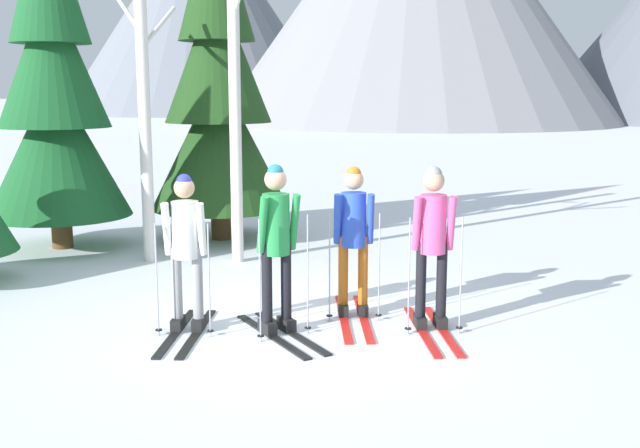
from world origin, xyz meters
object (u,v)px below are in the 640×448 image
(skier_in_green, at_px, (277,241))
(skier_in_pink, at_px, (432,238))
(birch_tree_tall, at_px, (143,70))
(pine_tree_mid, at_px, (54,91))
(birch_tree_slender, at_px, (235,81))
(skier_in_white, at_px, (186,247))
(pine_tree_near, at_px, (218,87))
(skier_in_blue, at_px, (353,233))

(skier_in_green, height_order, skier_in_pink, skier_in_green)
(birch_tree_tall, bearing_deg, skier_in_green, -47.77)
(skier_in_green, relative_size, pine_tree_mid, 0.33)
(skier_in_green, height_order, birch_tree_tall, birch_tree_tall)
(skier_in_green, xyz_separation_m, skier_in_pink, (1.56, 0.46, -0.00))
(skier_in_green, relative_size, birch_tree_slender, 0.34)
(skier_in_white, relative_size, skier_in_pink, 0.96)
(pine_tree_near, distance_m, pine_tree_mid, 2.57)
(skier_in_green, distance_m, pine_tree_mid, 5.92)
(pine_tree_near, distance_m, birch_tree_slender, 1.81)
(skier_in_green, xyz_separation_m, pine_tree_mid, (-4.45, 3.61, 1.51))
(pine_tree_mid, distance_m, birch_tree_slender, 3.10)
(pine_tree_near, bearing_deg, skier_in_white, -75.93)
(birch_tree_tall, bearing_deg, pine_tree_near, 74.78)
(skier_in_pink, bearing_deg, pine_tree_near, 130.73)
(pine_tree_mid, xyz_separation_m, birch_tree_tall, (1.78, -0.66, 0.30))
(skier_in_white, distance_m, skier_in_pink, 2.56)
(skier_in_green, distance_m, pine_tree_near, 5.49)
(skier_in_green, height_order, birch_tree_slender, birch_tree_slender)
(birch_tree_slender, bearing_deg, pine_tree_mid, 171.82)
(skier_in_pink, xyz_separation_m, birch_tree_tall, (-4.23, 2.48, 1.81))
(skier_in_blue, relative_size, skier_in_pink, 1.04)
(skier_in_blue, bearing_deg, skier_in_pink, -18.70)
(skier_in_white, height_order, pine_tree_mid, pine_tree_mid)
(skier_in_blue, distance_m, pine_tree_near, 5.19)
(pine_tree_near, bearing_deg, birch_tree_tall, -105.22)
(skier_in_green, bearing_deg, birch_tree_tall, 132.23)
(skier_in_white, xyz_separation_m, pine_tree_near, (-1.23, 4.90, 1.64))
(pine_tree_mid, xyz_separation_m, birch_tree_slender, (3.07, -0.44, 0.15))
(skier_in_green, xyz_separation_m, birch_tree_tall, (-2.67, 2.94, 1.81))
(skier_in_white, height_order, skier_in_blue, skier_in_blue)
(birch_tree_tall, bearing_deg, skier_in_blue, -33.09)
(skier_in_white, xyz_separation_m, birch_tree_tall, (-1.73, 3.05, 1.88))
(skier_in_white, distance_m, birch_tree_tall, 3.98)
(skier_in_pink, height_order, pine_tree_near, pine_tree_near)
(skier_in_white, height_order, pine_tree_near, pine_tree_near)
(skier_in_blue, xyz_separation_m, birch_tree_slender, (-2.06, 2.41, 1.69))
(skier_in_green, distance_m, birch_tree_slender, 3.83)
(pine_tree_mid, relative_size, birch_tree_slender, 1.05)
(skier_in_blue, bearing_deg, skier_in_green, -132.10)
(pine_tree_mid, bearing_deg, skier_in_green, -39.04)
(skier_in_white, height_order, birch_tree_slender, birch_tree_slender)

